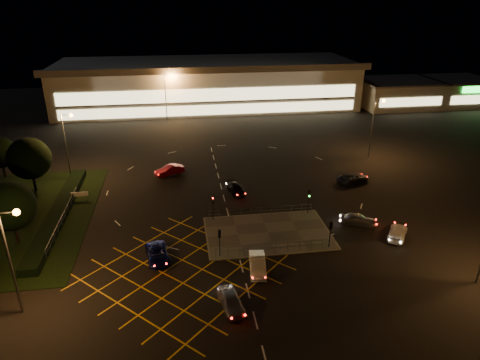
{
  "coord_description": "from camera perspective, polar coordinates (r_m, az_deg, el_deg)",
  "views": [
    {
      "loc": [
        -7.47,
        -44.15,
        25.58
      ],
      "look_at": [
        0.39,
        9.29,
        2.0
      ],
      "focal_mm": 32.0,
      "sensor_mm": 36.0,
      "label": 1
    }
  ],
  "objects": [
    {
      "name": "retail_unit_b",
      "position": [
        122.27,
        26.94,
        10.55
      ],
      "size": [
        14.8,
        14.8,
        6.35
      ],
      "color": "beige",
      "rests_on": "ground"
    },
    {
      "name": "tree_e",
      "position": [
        52.26,
        -28.33,
        -3.06
      ],
      "size": [
        5.4,
        5.4,
        7.35
      ],
      "color": "black",
      "rests_on": "ground"
    },
    {
      "name": "hedge",
      "position": [
        58.18,
        -22.99,
        -3.98
      ],
      "size": [
        2.0,
        26.0,
        1.0
      ],
      "primitive_type": "cube",
      "color": "black",
      "rests_on": "ground"
    },
    {
      "name": "car_near_silver",
      "position": [
        39.17,
        -1.22,
        -15.8
      ],
      "size": [
        2.47,
        4.54,
        1.47
      ],
      "primitive_type": "imported",
      "rotation": [
        0.0,
        0.0,
        0.18
      ],
      "color": "#B2B3BA",
      "rests_on": "ground"
    },
    {
      "name": "car_east_grey",
      "position": [
        65.09,
        14.87,
        0.26
      ],
      "size": [
        5.39,
        3.7,
        1.37
      ],
      "primitive_type": "imported",
      "rotation": [
        0.0,
        0.0,
        1.89
      ],
      "color": "black",
      "rests_on": "ground"
    },
    {
      "name": "signal_se",
      "position": [
        47.26,
        11.98,
        -6.41
      ],
      "size": [
        0.28,
        0.3,
        3.15
      ],
      "rotation": [
        0.0,
        0.0,
        3.14
      ],
      "color": "black",
      "rests_on": "pedestrian_island"
    },
    {
      "name": "signal_ne",
      "position": [
        53.92,
        9.17,
        -2.24
      ],
      "size": [
        0.28,
        0.3,
        3.15
      ],
      "color": "black",
      "rests_on": "pedestrian_island"
    },
    {
      "name": "streetlight_far_right",
      "position": [
        103.26,
        13.65,
        12.33
      ],
      "size": [
        1.78,
        0.56,
        10.03
      ],
      "color": "slate",
      "rests_on": "ground"
    },
    {
      "name": "streetlight_nw",
      "position": [
        66.96,
        -22.0,
        5.34
      ],
      "size": [
        1.78,
        0.56,
        10.03
      ],
      "color": "slate",
      "rests_on": "ground"
    },
    {
      "name": "car_far_dkgrey",
      "position": [
        59.63,
        -0.57,
        -1.18
      ],
      "size": [
        2.63,
        4.48,
        1.22
      ],
      "primitive_type": "imported",
      "rotation": [
        0.0,
        0.0,
        0.23
      ],
      "color": "black",
      "rests_on": "ground"
    },
    {
      "name": "car_approach_white",
      "position": [
        52.22,
        20.28,
        -6.56
      ],
      "size": [
        4.03,
        4.69,
        1.29
      ],
      "primitive_type": "imported",
      "rotation": [
        0.0,
        0.0,
        2.53
      ],
      "color": "silver",
      "rests_on": "ground"
    },
    {
      "name": "ground",
      "position": [
        51.57,
        1.08,
        -6.16
      ],
      "size": [
        180.0,
        180.0,
        0.0
      ],
      "primitive_type": "plane",
      "color": "black",
      "rests_on": "ground"
    },
    {
      "name": "tree_c",
      "position": [
        65.02,
        -26.3,
        2.57
      ],
      "size": [
        5.76,
        5.76,
        7.84
      ],
      "color": "black",
      "rests_on": "ground"
    },
    {
      "name": "signal_sw",
      "position": [
        44.8,
        -2.74,
        -7.66
      ],
      "size": [
        0.28,
        0.3,
        3.15
      ],
      "rotation": [
        0.0,
        0.0,
        3.14
      ],
      "color": "black",
      "rests_on": "pedestrian_island"
    },
    {
      "name": "supermarket",
      "position": [
        108.28,
        -4.37,
        12.73
      ],
      "size": [
        72.0,
        26.5,
        10.5
      ],
      "color": "beige",
      "rests_on": "ground"
    },
    {
      "name": "car_left_blue",
      "position": [
        46.07,
        -10.94,
        -9.66
      ],
      "size": [
        2.92,
        5.01,
        1.31
      ],
      "primitive_type": "imported",
      "rotation": [
        0.0,
        0.0,
        0.17
      ],
      "color": "#0E1357",
      "rests_on": "ground"
    },
    {
      "name": "streetlight_sw",
      "position": [
        39.92,
        -28.1,
        -7.96
      ],
      "size": [
        1.78,
        0.56,
        10.03
      ],
      "color": "slate",
      "rests_on": "ground"
    },
    {
      "name": "car_queue_white",
      "position": [
        43.6,
        2.34,
        -11.19
      ],
      "size": [
        2.07,
        4.6,
        1.46
      ],
      "primitive_type": "imported",
      "rotation": [
        0.0,
        0.0,
        6.16
      ],
      "color": "silver",
      "rests_on": "ground"
    },
    {
      "name": "pedestrian_island",
      "position": [
        50.17,
        3.72,
        -7.05
      ],
      "size": [
        14.0,
        9.0,
        0.12
      ],
      "primitive_type": "cube",
      "color": "#4C4944",
      "rests_on": "ground"
    },
    {
      "name": "car_right_silver",
      "position": [
        53.39,
        15.48,
        -5.1
      ],
      "size": [
        4.58,
        3.19,
        1.45
      ],
      "primitive_type": "imported",
      "rotation": [
        0.0,
        0.0,
        1.18
      ],
      "color": "#9B9CA2",
      "rests_on": "ground"
    },
    {
      "name": "retail_unit_a",
      "position": [
        113.96,
        20.19,
        10.85
      ],
      "size": [
        18.8,
        14.8,
        6.35
      ],
      "color": "beige",
      "rests_on": "ground"
    },
    {
      "name": "car_circ_red",
      "position": [
        66.45,
        -9.37,
        1.3
      ],
      "size": [
        4.72,
        3.36,
        1.48
      ],
      "primitive_type": "imported",
      "rotation": [
        0.0,
        0.0,
        5.16
      ],
      "color": "maroon",
      "rests_on": "ground"
    },
    {
      "name": "grass_verge",
      "position": [
        59.91,
        -27.54,
        -4.55
      ],
      "size": [
        18.0,
        30.0,
        0.08
      ],
      "primitive_type": "cube",
      "color": "black",
      "rests_on": "ground"
    },
    {
      "name": "signal_nw",
      "position": [
        51.77,
        -3.64,
        -3.11
      ],
      "size": [
        0.28,
        0.3,
        3.15
      ],
      "color": "black",
      "rests_on": "pedestrian_island"
    },
    {
      "name": "streetlight_ne",
      "position": [
        74.12,
        17.61,
        7.61
      ],
      "size": [
        1.78,
        0.56,
        10.03
      ],
      "color": "slate",
      "rests_on": "ground"
    },
    {
      "name": "tree_d",
      "position": [
        72.69,
        -29.36,
        3.22
      ],
      "size": [
        4.68,
        4.68,
        6.37
      ],
      "color": "black",
      "rests_on": "ground"
    },
    {
      "name": "streetlight_far_left",
      "position": [
        94.11,
        -9.67,
        11.6
      ],
      "size": [
        1.78,
        0.56,
        10.03
      ],
      "color": "slate",
      "rests_on": "ground"
    }
  ]
}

